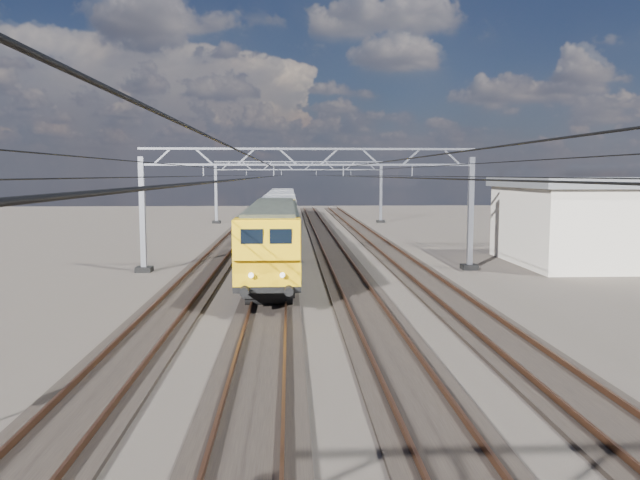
{
  "coord_description": "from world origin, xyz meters",
  "views": [
    {
      "loc": [
        -1.12,
        -31.98,
        5.58
      ],
      "look_at": [
        0.37,
        -1.73,
        2.4
      ],
      "focal_mm": 35.0,
      "sensor_mm": 36.0,
      "label": 1
    }
  ],
  "objects_px": {
    "catenary_gantry_mid": "(309,204)",
    "hopper_wagon_lead": "(279,215)",
    "hopper_wagon_mid": "(281,207)",
    "locomotive": "(273,235)",
    "catenary_gantry_far": "(299,189)",
    "hopper_wagon_third": "(282,201)"
  },
  "relations": [
    {
      "from": "hopper_wagon_lead",
      "to": "hopper_wagon_third",
      "type": "xyz_separation_m",
      "value": [
        0.0,
        28.4,
        0.0
      ]
    },
    {
      "from": "catenary_gantry_far",
      "to": "hopper_wagon_lead",
      "type": "height_order",
      "value": "catenary_gantry_far"
    },
    {
      "from": "catenary_gantry_far",
      "to": "catenary_gantry_mid",
      "type": "bearing_deg",
      "value": -90.0
    },
    {
      "from": "locomotive",
      "to": "hopper_wagon_mid",
      "type": "bearing_deg",
      "value": 90.0
    },
    {
      "from": "hopper_wagon_third",
      "to": "catenary_gantry_far",
      "type": "bearing_deg",
      "value": -75.91
    },
    {
      "from": "hopper_wagon_lead",
      "to": "locomotive",
      "type": "bearing_deg",
      "value": -90.0
    },
    {
      "from": "locomotive",
      "to": "hopper_wagon_lead",
      "type": "relative_size",
      "value": 1.62
    },
    {
      "from": "hopper_wagon_mid",
      "to": "catenary_gantry_mid",
      "type": "bearing_deg",
      "value": -86.16
    },
    {
      "from": "catenary_gantry_mid",
      "to": "hopper_wagon_mid",
      "type": "xyz_separation_m",
      "value": [
        -2.0,
        29.77,
        -1.67
      ]
    },
    {
      "from": "catenary_gantry_far",
      "to": "hopper_wagon_mid",
      "type": "xyz_separation_m",
      "value": [
        -2.0,
        -6.23,
        -1.67
      ]
    },
    {
      "from": "catenary_gantry_mid",
      "to": "locomotive",
      "type": "relative_size",
      "value": 0.94
    },
    {
      "from": "hopper_wagon_lead",
      "to": "hopper_wagon_mid",
      "type": "relative_size",
      "value": 1.0
    },
    {
      "from": "catenary_gantry_far",
      "to": "hopper_wagon_mid",
      "type": "distance_m",
      "value": 6.75
    },
    {
      "from": "locomotive",
      "to": "catenary_gantry_far",
      "type": "bearing_deg",
      "value": 87.0
    },
    {
      "from": "catenary_gantry_mid",
      "to": "hopper_wagon_lead",
      "type": "xyz_separation_m",
      "value": [
        -2.0,
        15.57,
        -1.67
      ]
    },
    {
      "from": "catenary_gantry_far",
      "to": "locomotive",
      "type": "height_order",
      "value": "catenary_gantry_far"
    },
    {
      "from": "catenary_gantry_mid",
      "to": "catenary_gantry_far",
      "type": "height_order",
      "value": "same"
    },
    {
      "from": "catenary_gantry_mid",
      "to": "locomotive",
      "type": "xyz_separation_m",
      "value": [
        -2.0,
        -2.12,
        -1.58
      ]
    },
    {
      "from": "catenary_gantry_mid",
      "to": "catenary_gantry_far",
      "type": "xyz_separation_m",
      "value": [
        0.0,
        36.0,
        0.0
      ]
    },
    {
      "from": "hopper_wagon_lead",
      "to": "catenary_gantry_far",
      "type": "bearing_deg",
      "value": 84.41
    },
    {
      "from": "locomotive",
      "to": "hopper_wagon_third",
      "type": "bearing_deg",
      "value": 90.0
    },
    {
      "from": "catenary_gantry_mid",
      "to": "catenary_gantry_far",
      "type": "relative_size",
      "value": 1.0
    }
  ]
}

